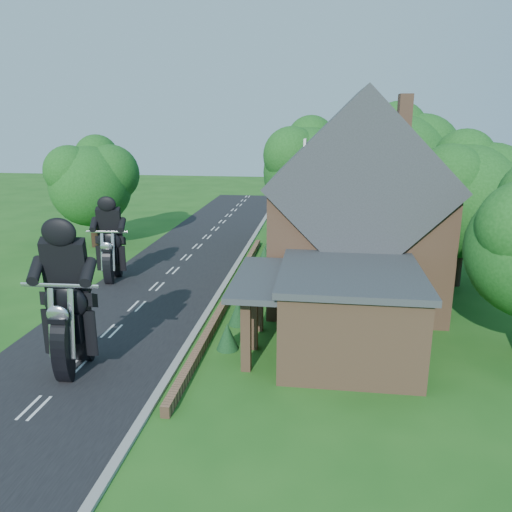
# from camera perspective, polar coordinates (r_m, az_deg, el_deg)

# --- Properties ---
(ground) EXTENTS (120.00, 120.00, 0.00)m
(ground) POSITION_cam_1_polar(r_m,az_deg,el_deg) (22.70, -16.15, -8.27)
(ground) COLOR #1E5317
(ground) RESTS_ON ground
(road) EXTENTS (7.00, 80.00, 0.02)m
(road) POSITION_cam_1_polar(r_m,az_deg,el_deg) (22.70, -16.15, -8.25)
(road) COLOR black
(road) RESTS_ON ground
(kerb) EXTENTS (0.30, 80.00, 0.12)m
(kerb) POSITION_cam_1_polar(r_m,az_deg,el_deg) (21.52, -7.12, -8.93)
(kerb) COLOR gray
(kerb) RESTS_ON ground
(garden_wall) EXTENTS (0.30, 22.00, 0.40)m
(garden_wall) POSITION_cam_1_polar(r_m,az_deg,el_deg) (25.85, -2.93, -4.24)
(garden_wall) COLOR #886045
(garden_wall) RESTS_ON ground
(house) EXTENTS (9.54, 8.64, 10.24)m
(house) POSITION_cam_1_polar(r_m,az_deg,el_deg) (25.37, 11.30, 4.80)
(house) COLOR #886045
(house) RESTS_ON ground
(annex) EXTENTS (7.05, 5.94, 3.44)m
(annex) POSITION_cam_1_polar(r_m,az_deg,el_deg) (19.49, 10.17, -6.27)
(annex) COLOR #886045
(annex) RESTS_ON ground
(tree_house_right) EXTENTS (6.51, 6.00, 8.40)m
(tree_house_right) POSITION_cam_1_polar(r_m,az_deg,el_deg) (28.84, 23.48, 6.78)
(tree_house_right) COLOR black
(tree_house_right) RESTS_ON ground
(tree_behind_house) EXTENTS (7.81, 7.20, 10.08)m
(tree_behind_house) POSITION_cam_1_polar(r_m,az_deg,el_deg) (35.55, 16.59, 10.51)
(tree_behind_house) COLOR black
(tree_behind_house) RESTS_ON ground
(tree_behind_left) EXTENTS (6.94, 6.40, 9.16)m
(tree_behind_left) POSITION_cam_1_polar(r_m,az_deg,el_deg) (36.18, 6.69, 10.32)
(tree_behind_left) COLOR black
(tree_behind_left) RESTS_ON ground
(tree_far_road) EXTENTS (6.08, 5.60, 7.84)m
(tree_far_road) POSITION_cam_1_polar(r_m,az_deg,el_deg) (36.80, -17.82, 8.38)
(tree_far_road) COLOR black
(tree_far_road) RESTS_ON ground
(shrub_a) EXTENTS (0.90, 0.90, 1.10)m
(shrub_a) POSITION_cam_1_polar(r_m,az_deg,el_deg) (20.08, -3.28, -9.14)
(shrub_a) COLOR #103418
(shrub_a) RESTS_ON ground
(shrub_b) EXTENTS (0.90, 0.90, 1.10)m
(shrub_b) POSITION_cam_1_polar(r_m,az_deg,el_deg) (22.34, -2.06, -6.51)
(shrub_b) COLOR #103418
(shrub_b) RESTS_ON ground
(shrub_c) EXTENTS (0.90, 0.90, 1.10)m
(shrub_c) POSITION_cam_1_polar(r_m,az_deg,el_deg) (24.64, -1.07, -4.36)
(shrub_c) COLOR #103418
(shrub_c) RESTS_ON ground
(shrub_d) EXTENTS (0.90, 0.90, 1.10)m
(shrub_d) POSITION_cam_1_polar(r_m,az_deg,el_deg) (29.35, 0.42, -1.08)
(shrub_d) COLOR #103418
(shrub_d) RESTS_ON ground
(shrub_e) EXTENTS (0.90, 0.90, 1.10)m
(shrub_e) POSITION_cam_1_polar(r_m,az_deg,el_deg) (31.74, 1.00, 0.19)
(shrub_e) COLOR #103418
(shrub_e) RESTS_ON ground
(shrub_f) EXTENTS (0.90, 0.90, 1.10)m
(shrub_f) POSITION_cam_1_polar(r_m,az_deg,el_deg) (34.14, 1.49, 1.28)
(shrub_f) COLOR #103418
(shrub_f) RESTS_ON ground
(motorcycle_lead) EXTENTS (0.54, 1.86, 1.71)m
(motorcycle_lead) POSITION_cam_1_polar(r_m,az_deg,el_deg) (19.42, -20.08, -10.01)
(motorcycle_lead) COLOR black
(motorcycle_lead) RESTS_ON ground
(motorcycle_follow) EXTENTS (0.51, 1.58, 1.45)m
(motorcycle_follow) POSITION_cam_1_polar(r_m,az_deg,el_deg) (29.30, -16.05, -1.37)
(motorcycle_follow) COLOR black
(motorcycle_follow) RESTS_ON ground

